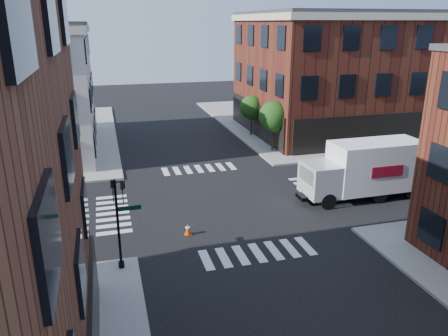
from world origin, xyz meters
TOP-DOWN VIEW (x-y plane):
  - ground at (0.00, 0.00)m, footprint 120.00×120.00m
  - sidewalk_ne at (21.00, 21.00)m, footprint 30.00×30.00m
  - building_ne at (20.50, 16.00)m, footprint 25.00×16.00m
  - tree_near at (7.56, 9.98)m, footprint 2.69×2.69m
  - tree_far at (7.56, 15.98)m, footprint 2.43×2.43m
  - signal_pole at (-6.72, -6.68)m, footprint 1.29×1.24m
  - box_truck at (9.38, -1.79)m, footprint 8.50×2.72m
  - traffic_cone at (-3.05, -4.05)m, footprint 0.38×0.38m

SIDE VIEW (x-z plane):
  - ground at x=0.00m, z-range 0.00..0.00m
  - sidewalk_ne at x=21.00m, z-range 0.00..0.15m
  - traffic_cone at x=-3.05m, z-range -0.01..0.66m
  - box_truck at x=9.38m, z-range 0.08..3.90m
  - signal_pole at x=-6.72m, z-range 0.56..5.16m
  - tree_far at x=7.56m, z-range 0.84..4.91m
  - tree_near at x=7.56m, z-range 0.91..5.41m
  - building_ne at x=20.50m, z-range 0.00..12.00m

